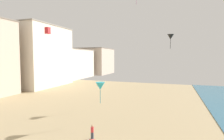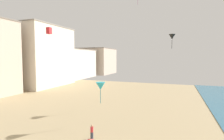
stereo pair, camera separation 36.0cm
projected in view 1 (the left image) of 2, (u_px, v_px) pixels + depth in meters
boardwalk_hotel_mid at (35, 56)px, 58.52m from camera, size 17.08×19.56×19.38m
boardwalk_hotel_far at (72, 64)px, 79.71m from camera, size 12.31×21.79×12.90m
boardwalk_hotel_distant at (94, 61)px, 101.79m from camera, size 18.35×20.33×14.46m
kite_flyer at (92, 131)px, 20.03m from camera, size 0.34×0.34×1.64m
kite_black_delta at (171, 37)px, 37.74m from camera, size 1.35×1.35×3.06m
kite_red_box at (48, 31)px, 34.74m from camera, size 0.81×0.81×1.28m
kite_cyan_delta at (100, 86)px, 24.76m from camera, size 1.31×1.31×2.99m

